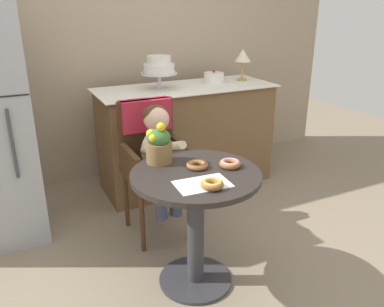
{
  "coord_description": "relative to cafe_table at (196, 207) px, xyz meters",
  "views": [
    {
      "loc": [
        -0.88,
        -1.77,
        1.59
      ],
      "look_at": [
        0.05,
        0.15,
        0.77
      ],
      "focal_mm": 37.07,
      "sensor_mm": 36.0,
      "label": 1
    }
  ],
  "objects": [
    {
      "name": "ground_plane",
      "position": [
        0.0,
        0.0,
        -0.51
      ],
      "size": [
        8.0,
        8.0,
        0.0
      ],
      "primitive_type": "plane",
      "color": "gray"
    },
    {
      "name": "back_wall",
      "position": [
        0.0,
        1.85,
        0.84
      ],
      "size": [
        4.8,
        0.1,
        2.7
      ],
      "primitive_type": "cube",
      "color": "tan",
      "rests_on": "ground"
    },
    {
      "name": "cafe_table",
      "position": [
        0.0,
        0.0,
        0.0
      ],
      "size": [
        0.72,
        0.72,
        0.72
      ],
      "color": "#282321",
      "rests_on": "ground"
    },
    {
      "name": "wicker_chair",
      "position": [
        0.0,
        0.71,
        0.13
      ],
      "size": [
        0.42,
        0.45,
        0.95
      ],
      "rotation": [
        0.0,
        0.0,
        0.08
      ],
      "color": "#472D19",
      "rests_on": "ground"
    },
    {
      "name": "seated_child",
      "position": [
        0.0,
        0.55,
        0.17
      ],
      "size": [
        0.27,
        0.32,
        0.73
      ],
      "color": "beige",
      "rests_on": "ground"
    },
    {
      "name": "paper_napkin",
      "position": [
        -0.04,
        -0.15,
        0.21
      ],
      "size": [
        0.29,
        0.2,
        0.0
      ],
      "primitive_type": "cube",
      "rotation": [
        0.0,
        0.0,
        -0.06
      ],
      "color": "white",
      "rests_on": "cafe_table"
    },
    {
      "name": "donut_front",
      "position": [
        0.21,
        -0.01,
        0.23
      ],
      "size": [
        0.12,
        0.12,
        0.04
      ],
      "color": "#936033",
      "rests_on": "cafe_table"
    },
    {
      "name": "donut_mid",
      "position": [
        -0.01,
        -0.21,
        0.23
      ],
      "size": [
        0.12,
        0.12,
        0.04
      ],
      "color": "#936033",
      "rests_on": "cafe_table"
    },
    {
      "name": "donut_side",
      "position": [
        0.04,
        0.05,
        0.23
      ],
      "size": [
        0.12,
        0.12,
        0.03
      ],
      "color": "#936033",
      "rests_on": "cafe_table"
    },
    {
      "name": "flower_vase",
      "position": [
        -0.12,
        0.23,
        0.32
      ],
      "size": [
        0.15,
        0.15,
        0.24
      ],
      "color": "brown",
      "rests_on": "cafe_table"
    },
    {
      "name": "display_counter",
      "position": [
        0.55,
        1.3,
        -0.05
      ],
      "size": [
        1.56,
        0.62,
        0.9
      ],
      "color": "brown",
      "rests_on": "ground"
    },
    {
      "name": "tiered_cake_stand",
      "position": [
        0.31,
        1.3,
        0.58
      ],
      "size": [
        0.3,
        0.3,
        0.28
      ],
      "color": "silver",
      "rests_on": "display_counter"
    },
    {
      "name": "round_layer_cake",
      "position": [
        0.85,
        1.35,
        0.44
      ],
      "size": [
        0.18,
        0.18,
        0.12
      ],
      "color": "white",
      "rests_on": "display_counter"
    },
    {
      "name": "table_lamp",
      "position": [
        1.14,
        1.34,
        0.61
      ],
      "size": [
        0.15,
        0.15,
        0.28
      ],
      "color": "#B28C47",
      "rests_on": "display_counter"
    }
  ]
}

